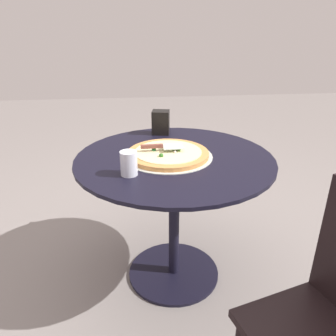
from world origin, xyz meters
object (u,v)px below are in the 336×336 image
Objects in this scene: patio_table at (174,189)px; pizza_server at (162,146)px; napkin_dispenser at (161,122)px; patio_chair_near at (335,314)px; pizza_on_tray at (168,154)px; drinking_cup at (129,163)px.

pizza_server is at bearing 72.27° from patio_table.
napkin_dispenser is 1.30m from patio_chair_near.
napkin_dispenser is (0.37, 0.00, 0.06)m from pizza_on_tray.
pizza_on_tray is 3.19× the size of napkin_dispenser.
pizza_server is (0.02, 0.06, 0.23)m from patio_table.
napkin_dispenser reaches higher than pizza_on_tray.
pizza_server is 0.26m from drinking_cup.
drinking_cup reaches higher than patio_table.
pizza_on_tray is at bearing 76.22° from patio_table.
patio_table is 7.11× the size of napkin_dispenser.
drinking_cup is 0.12× the size of patio_chair_near.
patio_table is 4.66× the size of pizza_server.
pizza_on_tray is 0.05m from pizza_server.
pizza_server is (0.01, 0.03, 0.04)m from pizza_on_tray.
patio_chair_near reaches higher than napkin_dispenser.
patio_table is 0.38m from drinking_cup.
patio_table is at bearing 25.02° from patio_chair_near.
patio_table is at bearing -50.14° from drinking_cup.
napkin_dispenser reaches higher than patio_table.
pizza_on_tray is (0.01, 0.03, 0.20)m from patio_table.
napkin_dispenser is 0.15× the size of patio_chair_near.
drinking_cup reaches higher than pizza_on_tray.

